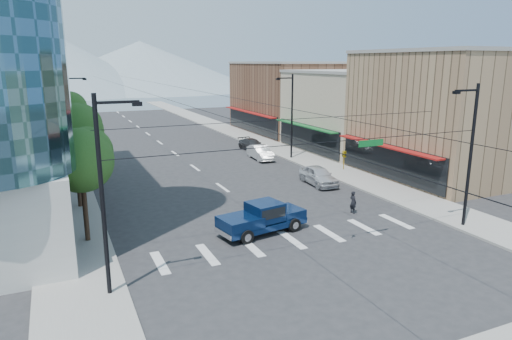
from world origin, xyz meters
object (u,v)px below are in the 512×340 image
(parked_car_near, at_px, (318,176))
(parked_car_far, at_px, (252,145))
(pickup_truck, at_px, (262,217))
(parked_car_mid, at_px, (260,152))
(pedestrian, at_px, (353,202))

(parked_car_near, relative_size, parked_car_far, 1.01)
(pickup_truck, height_order, parked_car_mid, pickup_truck)
(pickup_truck, distance_m, parked_car_near, 12.36)
(pickup_truck, xyz_separation_m, parked_car_near, (9.14, 8.32, -0.20))
(pedestrian, height_order, parked_car_near, parked_car_near)
(pickup_truck, xyz_separation_m, pedestrian, (7.32, 0.83, -0.20))
(pickup_truck, distance_m, parked_car_far, 26.94)
(pedestrian, bearing_deg, parked_car_near, -20.77)
(parked_car_far, bearing_deg, pedestrian, -102.61)
(parked_car_mid, height_order, parked_car_far, parked_car_mid)
(pedestrian, bearing_deg, parked_car_mid, -11.94)
(pedestrian, bearing_deg, pickup_truck, 89.36)
(pickup_truck, distance_m, parked_car_mid, 21.67)
(parked_car_near, bearing_deg, pedestrian, -100.19)
(pickup_truck, relative_size, parked_car_far, 1.28)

